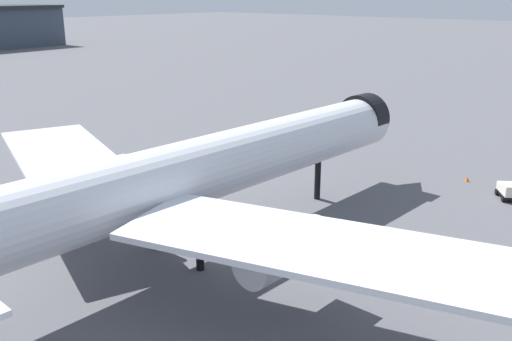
# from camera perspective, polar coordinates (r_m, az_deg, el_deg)

# --- Properties ---
(ground) EXTENTS (900.00, 900.00, 0.00)m
(ground) POSITION_cam_1_polar(r_m,az_deg,el_deg) (50.93, -1.56, -8.04)
(ground) COLOR #56565B
(airliner_near_gate) EXTENTS (61.40, 56.21, 16.40)m
(airliner_near_gate) POSITION_cam_1_polar(r_m,az_deg,el_deg) (48.50, -6.24, -0.29)
(airliner_near_gate) COLOR silver
(airliner_near_gate) RESTS_ON ground
(baggage_tug_wing) EXTENTS (3.53, 3.26, 1.85)m
(baggage_tug_wing) POSITION_cam_1_polar(r_m,az_deg,el_deg) (68.66, 24.15, -1.87)
(baggage_tug_wing) COLOR black
(baggage_tug_wing) RESTS_ON ground
(traffic_cone_wingtip) EXTENTS (0.50, 0.50, 0.63)m
(traffic_cone_wingtip) POSITION_cam_1_polar(r_m,az_deg,el_deg) (73.27, 20.57, -0.81)
(traffic_cone_wingtip) COLOR #F2600C
(traffic_cone_wingtip) RESTS_ON ground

